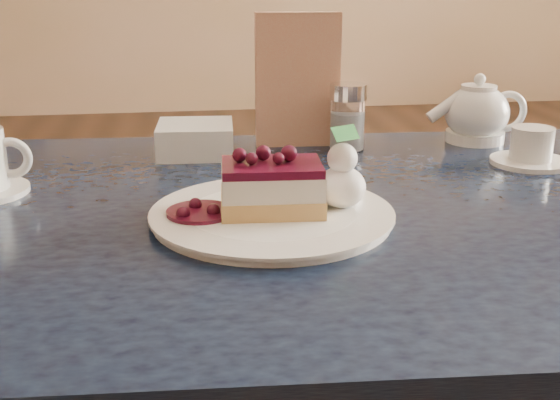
{
  "coord_description": "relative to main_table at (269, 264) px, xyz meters",
  "views": [
    {
      "loc": [
        -0.19,
        -0.68,
        1.1
      ],
      "look_at": [
        -0.07,
        0.09,
        0.85
      ],
      "focal_mm": 45.0,
      "sensor_mm": 36.0,
      "label": 1
    }
  ],
  "objects": [
    {
      "name": "dessert_plate",
      "position": [
        -0.0,
        -0.05,
        0.09
      ],
      "size": [
        0.3,
        0.3,
        0.01
      ],
      "primitive_type": "cylinder",
      "color": "white",
      "rests_on": "main_table"
    },
    {
      "name": "tea_set",
      "position": [
        0.43,
        0.28,
        0.13
      ],
      "size": [
        0.2,
        0.28,
        0.11
      ],
      "color": "white",
      "rests_on": "main_table"
    },
    {
      "name": "menu_card",
      "position": [
        0.1,
        0.34,
        0.2
      ],
      "size": [
        0.15,
        0.04,
        0.23
      ],
      "primitive_type": "cube",
      "rotation": [
        0.0,
        0.0,
        -0.07
      ],
      "color": "#D0B78C",
      "rests_on": "main_table"
    },
    {
      "name": "main_table",
      "position": [
        0.0,
        0.0,
        0.0
      ],
      "size": [
        1.33,
        0.93,
        0.8
      ],
      "rotation": [
        0.0,
        0.0,
        -0.07
      ],
      "color": "#16253D",
      "rests_on": "ground"
    },
    {
      "name": "berry_sauce",
      "position": [
        -0.09,
        -0.05,
        0.1
      ],
      "size": [
        0.09,
        0.09,
        0.01
      ],
      "primitive_type": "cylinder",
      "color": "#3E0E24",
      "rests_on": "dessert_plate"
    },
    {
      "name": "napkin_stack",
      "position": [
        -0.09,
        0.3,
        0.11
      ],
      "size": [
        0.14,
        0.14,
        0.05
      ],
      "primitive_type": "cube",
      "rotation": [
        0.0,
        0.0,
        -0.07
      ],
      "color": "white",
      "rests_on": "main_table"
    },
    {
      "name": "whipped_cream",
      "position": [
        0.09,
        -0.05,
        0.12
      ],
      "size": [
        0.06,
        0.06,
        0.06
      ],
      "color": "white",
      "rests_on": "dessert_plate"
    },
    {
      "name": "cheesecake_slice",
      "position": [
        -0.0,
        -0.05,
        0.13
      ],
      "size": [
        0.13,
        0.1,
        0.06
      ],
      "rotation": [
        0.0,
        0.0,
        -0.07
      ],
      "color": "tan",
      "rests_on": "dessert_plate"
    },
    {
      "name": "sugar_shaker",
      "position": [
        0.18,
        0.29,
        0.14
      ],
      "size": [
        0.06,
        0.06,
        0.12
      ],
      "color": "white",
      "rests_on": "main_table"
    }
  ]
}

